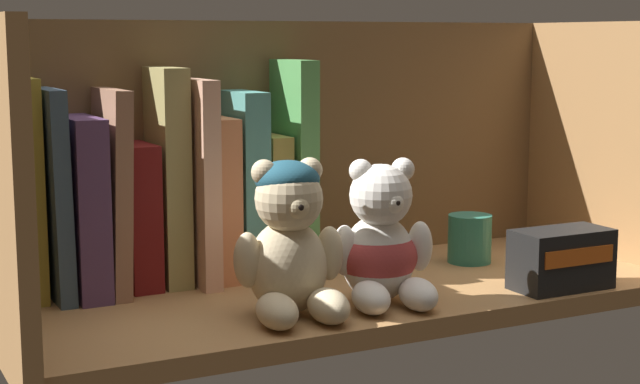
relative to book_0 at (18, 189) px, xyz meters
The scene contains 18 objects.
shelf_board 35.67cm from the book_0, 19.90° to the right, with size 69.64×28.08×2.00cm, color #9E7042.
shelf_back_panel 31.75cm from the book_0, ahead, with size 72.04×1.20×30.05cm, color brown.
shelf_side_panel_right 68.14cm from the book_0, ahead, with size 1.60×30.48×30.05cm, color #9E7042.
book_0 is the anchor object (origin of this frame).
book_1 3.12cm from the book_0, ahead, with size 1.69×13.51×21.24cm, color #364B5F.
book_2 6.28cm from the book_0, ahead, with size 3.21×14.26×18.38cm, color #4F355C.
book_3 8.91cm from the book_0, ahead, with size 1.78×14.01×21.08cm, color #8D634B.
book_4 12.34cm from the book_0, ahead, with size 3.21×10.01×15.29cm, color #611212.
book_5 15.28cm from the book_0, ahead, with size 2.80×9.89×23.12cm, color #978C53.
book_6 18.08cm from the book_0, ahead, with size 1.94×14.36×21.92cm, color tan.
book_7 20.87cm from the book_0, ahead, with size 2.52×11.24×17.76cm, color #C47649.
book_8 23.93cm from the book_0, ahead, with size 2.93×10.81×20.45cm, color teal.
book_9 27.29cm from the book_0, ahead, with size 2.53×9.80×15.52cm, color olive.
book_10 29.92cm from the book_0, ahead, with size 2.27×11.37×23.77cm, color #50964F.
teddy_bear_larger 28.47cm from the book_0, 40.36° to the right, with size 11.06×11.36×15.01cm.
teddy_bear_smaller 36.96cm from the book_0, 29.62° to the right, with size 10.81×11.52×14.45cm.
pillar_candle 51.15cm from the book_0, ahead, with size 5.11×5.11×5.66cm, color #2D7A66.
small_product_box 56.33cm from the book_0, 23.09° to the right, with size 10.45×5.51×6.33cm.
Camera 1 is at (-48.77, -89.36, 28.20)cm, focal length 55.47 mm.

